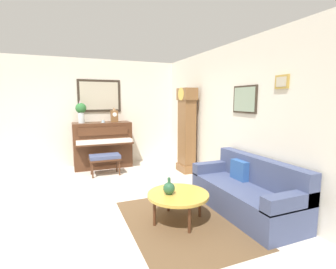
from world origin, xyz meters
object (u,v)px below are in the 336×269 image
grandfather_clock (187,132)px  teacup (103,122)px  couch (247,192)px  green_jug (169,188)px  coffee_table (178,195)px  flower_vase (81,110)px  mantel_clock (114,115)px  piano_bench (105,158)px  piano (103,145)px

grandfather_clock → teacup: (-1.14, -1.81, 0.23)m
couch → green_jug: couch is taller
coffee_table → flower_vase: size_ratio=1.52×
coffee_table → teacup: bearing=-170.7°
flower_vase → grandfather_clock: bearing=62.9°
couch → mantel_clock: size_ratio=5.00×
flower_vase → green_jug: 3.69m
couch → mantel_clock: mantel_clock is taller
piano_bench → teacup: (-0.69, 0.08, 0.79)m
piano → mantel_clock: mantel_clock is taller
grandfather_clock → couch: (2.37, -0.12, -0.65)m
mantel_clock → green_jug: size_ratio=1.58×
teacup → piano: bearing=-156.2°
green_jug → flower_vase: bearing=-164.6°
piano_bench → teacup: 1.05m
piano_bench → flower_vase: flower_vase is taller
piano → green_jug: (3.43, 0.45, -0.09)m
piano_bench → couch: bearing=32.1°
grandfather_clock → couch: bearing=-3.0°
piano → flower_vase: 1.02m
grandfather_clock → flower_vase: 2.66m
piano → teacup: 0.60m
grandfather_clock → teacup: 2.15m
piano_bench → flower_vase: 1.38m
teacup → grandfather_clock: bearing=57.8°
piano_bench → green_jug: size_ratio=2.92×
couch → flower_vase: bearing=-148.2°
couch → flower_vase: (-3.56, -2.20, 1.17)m
coffee_table → mantel_clock: (-3.45, -0.26, 0.96)m
piano → green_jug: bearing=7.5°
coffee_table → mantel_clock: mantel_clock is taller
grandfather_clock → mantel_clock: (-1.19, -1.51, 0.38)m
piano → couch: 3.96m
mantel_clock → teacup: 0.34m
mantel_clock → green_jug: bearing=2.1°
grandfather_clock → piano: bearing=-123.1°
teacup → couch: bearing=25.7°
piano → coffee_table: 3.51m
flower_vase → green_jug: flower_vase is taller
piano_bench → mantel_clock: (-0.75, 0.38, 0.94)m
piano → couch: piano is taller
green_jug → piano_bench: bearing=-169.3°
grandfather_clock → coffee_table: 2.65m
piano → couch: (3.56, 1.71, -0.28)m
grandfather_clock → green_jug: grandfather_clock is taller
piano_bench → mantel_clock: mantel_clock is taller
piano → couch: size_ratio=0.76×
piano → coffee_table: (3.45, 0.58, -0.21)m
grandfather_clock → teacup: bearing=-122.2°
teacup → green_jug: (3.37, 0.42, -0.69)m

